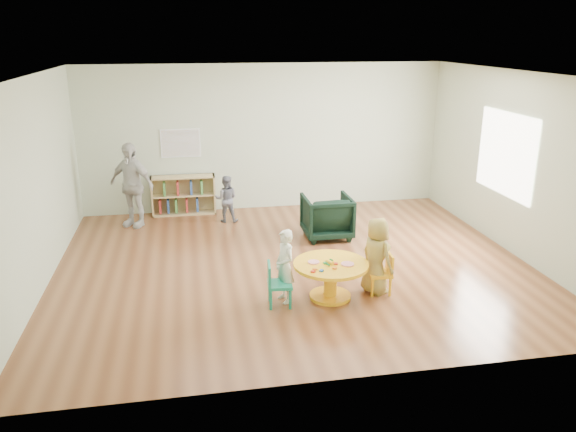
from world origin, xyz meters
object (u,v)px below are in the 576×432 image
object	(u,v)px
child_left	(285,266)
bookshelf	(183,195)
kid_chair_left	(276,283)
child_right	(377,256)
armchair	(327,216)
adult_caretaker	(131,185)
toddler	(226,199)
activity_table	(331,274)
kid_chair_right	(383,272)

from	to	relation	value
child_left	bookshelf	bearing A→B (deg)	-178.91
kid_chair_left	child_right	distance (m)	1.39
bookshelf	child_right	bearing A→B (deg)	-57.85
armchair	child_right	size ratio (longest dim) A/B	0.77
bookshelf	adult_caretaker	xyz separation A→B (m)	(-0.88, -0.56, 0.40)
kid_chair_left	armchair	world-z (taller)	armchair
toddler	child_left	bearing A→B (deg)	108.58
activity_table	toddler	world-z (taller)	toddler
kid_chair_left	toddler	xyz separation A→B (m)	(-0.36, 3.49, 0.13)
armchair	adult_caretaker	world-z (taller)	adult_caretaker
bookshelf	toddler	xyz separation A→B (m)	(0.78, -0.64, 0.07)
armchair	child_right	distance (m)	2.22
child_right	adult_caretaker	xyz separation A→B (m)	(-3.39, 3.43, 0.24)
child_left	adult_caretaker	xyz separation A→B (m)	(-2.15, 3.47, 0.27)
adult_caretaker	child_left	bearing A→B (deg)	-25.34
activity_table	child_right	bearing A→B (deg)	4.49
armchair	activity_table	bearing A→B (deg)	76.89
kid_chair_right	bookshelf	xyz separation A→B (m)	(-2.60, 4.02, 0.07)
kid_chair_left	adult_caretaker	xyz separation A→B (m)	(-2.03, 3.57, 0.45)
child_left	armchair	bearing A→B (deg)	137.01
activity_table	kid_chair_right	xyz separation A→B (m)	(0.72, 0.02, -0.04)
adult_caretaker	kid_chair_right	bearing A→B (deg)	-11.99
kid_chair_left	child_right	world-z (taller)	child_right
child_right	adult_caretaker	size ratio (longest dim) A/B	0.69
bookshelf	adult_caretaker	size ratio (longest dim) A/B	0.79
kid_chair_left	kid_chair_right	world-z (taller)	kid_chair_left
child_right	bookshelf	bearing A→B (deg)	7.34
kid_chair_left	kid_chair_right	bearing A→B (deg)	100.06
activity_table	toddler	size ratio (longest dim) A/B	1.13
kid_chair_right	armchair	xyz separation A→B (m)	(-0.20, 2.24, 0.07)
kid_chair_left	bookshelf	distance (m)	4.29
child_left	toddler	distance (m)	3.43
kid_chair_right	adult_caretaker	size ratio (longest dim) A/B	0.37
child_left	toddler	world-z (taller)	child_left
kid_chair_right	toddler	size ratio (longest dim) A/B	0.64
activity_table	child_left	distance (m)	0.62
armchair	adult_caretaker	xyz separation A→B (m)	(-3.28, 1.22, 0.39)
kid_chair_left	kid_chair_right	size ratio (longest dim) A/B	1.03
child_left	adult_caretaker	bearing A→B (deg)	-164.57
activity_table	kid_chair_right	distance (m)	0.72
bookshelf	armchair	world-z (taller)	bookshelf
toddler	child_right	bearing A→B (deg)	127.61
adult_caretaker	armchair	bearing A→B (deg)	12.47
kid_chair_right	child_left	world-z (taller)	child_left
kid_chair_left	child_right	bearing A→B (deg)	101.46
bookshelf	activity_table	bearing A→B (deg)	-65.10
armchair	toddler	distance (m)	1.98
bookshelf	child_right	world-z (taller)	child_right
bookshelf	child_left	distance (m)	4.23
armchair	child_right	bearing A→B (deg)	92.76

